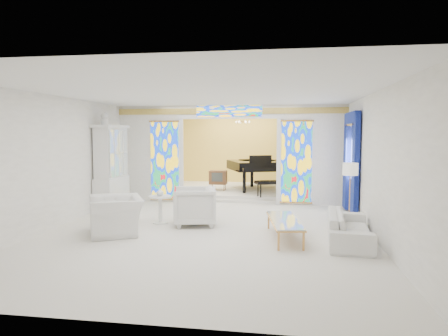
% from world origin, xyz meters
% --- Properties ---
extents(floor, '(12.00, 12.00, 0.00)m').
position_xyz_m(floor, '(0.00, 0.00, 0.00)').
color(floor, silver).
rests_on(floor, ground).
extents(ceiling, '(7.00, 12.00, 0.02)m').
position_xyz_m(ceiling, '(0.00, 0.00, 3.00)').
color(ceiling, white).
rests_on(ceiling, wall_back).
extents(wall_back, '(7.00, 0.02, 3.00)m').
position_xyz_m(wall_back, '(0.00, 6.00, 1.50)').
color(wall_back, white).
rests_on(wall_back, floor).
extents(wall_front, '(7.00, 0.02, 3.00)m').
position_xyz_m(wall_front, '(0.00, -6.00, 1.50)').
color(wall_front, white).
rests_on(wall_front, floor).
extents(wall_left, '(0.02, 12.00, 3.00)m').
position_xyz_m(wall_left, '(-3.50, 0.00, 1.50)').
color(wall_left, white).
rests_on(wall_left, floor).
extents(wall_right, '(0.02, 12.00, 3.00)m').
position_xyz_m(wall_right, '(3.50, 0.00, 1.50)').
color(wall_right, white).
rests_on(wall_right, floor).
extents(partition_wall, '(7.00, 0.22, 3.00)m').
position_xyz_m(partition_wall, '(0.00, 2.00, 1.65)').
color(partition_wall, white).
rests_on(partition_wall, floor).
extents(stained_glass_left, '(0.90, 0.04, 2.40)m').
position_xyz_m(stained_glass_left, '(-2.03, 1.89, 1.30)').
color(stained_glass_left, gold).
rests_on(stained_glass_left, partition_wall).
extents(stained_glass_right, '(0.90, 0.04, 2.40)m').
position_xyz_m(stained_glass_right, '(2.03, 1.89, 1.30)').
color(stained_glass_right, gold).
rests_on(stained_glass_right, partition_wall).
extents(stained_glass_transom, '(2.00, 0.04, 0.34)m').
position_xyz_m(stained_glass_transom, '(0.00, 1.89, 2.82)').
color(stained_glass_transom, gold).
rests_on(stained_glass_transom, partition_wall).
extents(alcove_platform, '(6.80, 3.80, 0.18)m').
position_xyz_m(alcove_platform, '(0.00, 4.10, 0.09)').
color(alcove_platform, silver).
rests_on(alcove_platform, floor).
extents(gold_curtain_back, '(6.70, 0.10, 2.90)m').
position_xyz_m(gold_curtain_back, '(0.00, 5.88, 1.50)').
color(gold_curtain_back, '#E5C94F').
rests_on(gold_curtain_back, wall_back).
extents(chandelier, '(0.48, 0.48, 0.30)m').
position_xyz_m(chandelier, '(0.20, 4.00, 2.55)').
color(chandelier, '#C28844').
rests_on(chandelier, ceiling).
extents(blue_drapes, '(0.14, 1.85, 2.65)m').
position_xyz_m(blue_drapes, '(3.40, 0.70, 1.58)').
color(blue_drapes, navy).
rests_on(blue_drapes, wall_right).
extents(china_cabinet, '(0.56, 1.46, 2.72)m').
position_xyz_m(china_cabinet, '(-3.22, 0.60, 1.17)').
color(china_cabinet, white).
rests_on(china_cabinet, floor).
extents(armchair_left, '(1.50, 1.57, 0.79)m').
position_xyz_m(armchair_left, '(-1.89, -2.14, 0.39)').
color(armchair_left, white).
rests_on(armchair_left, floor).
extents(armchair_right, '(1.15, 1.12, 0.89)m').
position_xyz_m(armchair_right, '(-0.40, -1.11, 0.45)').
color(armchair_right, silver).
rests_on(armchair_right, floor).
extents(sofa, '(0.98, 2.10, 0.59)m').
position_xyz_m(sofa, '(2.95, -2.11, 0.30)').
color(sofa, silver).
rests_on(sofa, floor).
extents(side_table, '(0.70, 0.70, 0.67)m').
position_xyz_m(side_table, '(-1.25, -1.08, 0.44)').
color(side_table, white).
rests_on(side_table, floor).
extents(vase, '(0.19, 0.19, 0.19)m').
position_xyz_m(vase, '(-1.25, -1.08, 0.76)').
color(vase, silver).
rests_on(vase, side_table).
extents(coffee_table, '(0.81, 1.86, 0.40)m').
position_xyz_m(coffee_table, '(1.68, -2.04, 0.37)').
color(coffee_table, white).
rests_on(coffee_table, floor).
extents(floor_lamp, '(0.42, 0.42, 1.46)m').
position_xyz_m(floor_lamp, '(3.20, -0.51, 1.25)').
color(floor_lamp, '#C28844').
rests_on(floor_lamp, floor).
extents(grand_piano, '(2.28, 3.45, 1.23)m').
position_xyz_m(grand_piano, '(0.75, 4.00, 1.01)').
color(grand_piano, black).
rests_on(grand_piano, alcove_platform).
extents(tv_console, '(0.59, 0.41, 0.68)m').
position_xyz_m(tv_console, '(-0.60, 3.44, 0.62)').
color(tv_console, brown).
rests_on(tv_console, alcove_platform).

